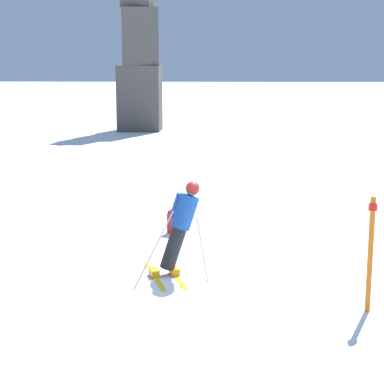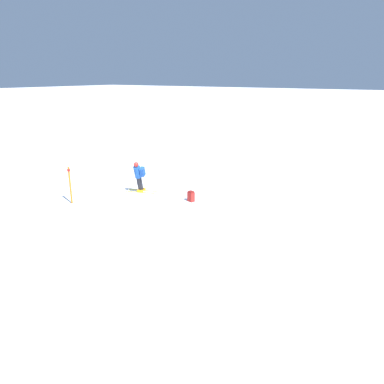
{
  "view_description": "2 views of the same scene",
  "coord_description": "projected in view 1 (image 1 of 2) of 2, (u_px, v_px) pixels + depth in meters",
  "views": [
    {
      "loc": [
        -0.2,
        -10.64,
        3.57
      ],
      "look_at": [
        -0.95,
        2.6,
        0.98
      ],
      "focal_mm": 60.0,
      "sensor_mm": 36.0,
      "label": 1
    },
    {
      "loc": [
        12.51,
        12.18,
        5.7
      ],
      "look_at": [
        -0.54,
        3.59,
        0.78
      ],
      "focal_mm": 35.0,
      "sensor_mm": 36.0,
      "label": 2
    }
  ],
  "objects": [
    {
      "name": "trail_marker",
      "position": [
        371.0,
        249.0,
        9.37
      ],
      "size": [
        0.13,
        0.13,
        1.74
      ],
      "color": "orange",
      "rests_on": "ground"
    },
    {
      "name": "ground_plane",
      "position": [
        238.0,
        277.0,
        11.1
      ],
      "size": [
        300.0,
        300.0,
        0.0
      ],
      "primitive_type": "plane",
      "color": "white"
    },
    {
      "name": "spare_backpack",
      "position": [
        174.0,
        221.0,
        14.06
      ],
      "size": [
        0.29,
        0.35,
        0.5
      ],
      "rotation": [
        0.0,
        0.0,
        1.29
      ],
      "color": "#AD231E",
      "rests_on": "ground"
    },
    {
      "name": "skier",
      "position": [
        181.0,
        223.0,
        11.1
      ],
      "size": [
        1.25,
        1.66,
        1.68
      ],
      "rotation": [
        0.0,
        0.0,
        0.32
      ],
      "color": "yellow",
      "rests_on": "ground"
    },
    {
      "name": "rock_pillar",
      "position": [
        139.0,
        53.0,
        35.91
      ],
      "size": [
        2.38,
        2.09,
        10.44
      ],
      "color": "#4C4742",
      "rests_on": "ground"
    }
  ]
}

